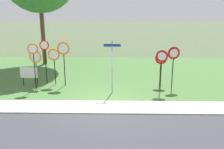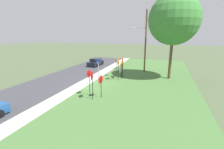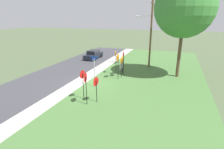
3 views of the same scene
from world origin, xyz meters
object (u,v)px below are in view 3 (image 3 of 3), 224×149
yield_sign_far_left (96,84)px  oak_tree_left (185,8)px  stop_sign_near_right (123,61)px  stop_sign_far_center (116,58)px  yield_sign_near_left (86,81)px  parked_hatchback_near (93,55)px  stop_sign_far_left (118,61)px  yield_sign_near_right (83,78)px  street_name_post (94,69)px  utility_pole (150,30)px  notice_board (121,66)px  stop_sign_near_left (122,63)px  stop_sign_far_right (124,59)px

yield_sign_far_left → oak_tree_left: 12.53m
stop_sign_near_right → stop_sign_far_center: bearing=-73.7°
yield_sign_near_left → oak_tree_left: (-9.84, 6.66, 5.58)m
yield_sign_near_left → parked_hatchback_near: yield_sign_near_left is taller
stop_sign_near_right → stop_sign_far_left: (1.81, -0.03, 0.42)m
yield_sign_near_right → street_name_post: bearing=-166.1°
stop_sign_near_right → utility_pole: (-4.36, 2.35, 3.38)m
stop_sign_far_center → yield_sign_far_left: (7.74, 0.93, -0.43)m
stop_sign_near_right → utility_pole: bearing=156.2°
yield_sign_near_right → oak_tree_left: bearing=149.6°
stop_sign_far_left → notice_board: (-2.22, -0.24, -1.22)m
street_name_post → utility_pole: bearing=159.6°
stop_sign_near_left → parked_hatchback_near: 10.80m
stop_sign_near_right → street_name_post: bearing=-11.8°
stop_sign_far_center → stop_sign_near_left: bearing=36.9°
stop_sign_near_right → yield_sign_near_right: yield_sign_near_right is taller
yield_sign_near_right → stop_sign_near_right: bearing=-179.7°
stop_sign_far_left → yield_sign_far_left: size_ratio=1.32×
stop_sign_far_left → stop_sign_far_center: bearing=-152.4°
stop_sign_far_left → yield_sign_far_left: 6.12m
yield_sign_near_left → notice_board: bearing=169.2°
yield_sign_near_right → oak_tree_left: size_ratio=0.23×
yield_sign_near_right → street_name_post: street_name_post is taller
yield_sign_far_left → notice_board: yield_sign_far_left is taller
stop_sign_far_left → notice_board: stop_sign_far_left is taller
utility_pole → stop_sign_near_right: bearing=-28.3°
stop_sign_far_left → stop_sign_far_right: 1.29m
stop_sign_far_right → utility_pole: (-4.91, 2.10, 3.00)m
stop_sign_far_center → notice_board: (-0.59, 0.55, -1.16)m
yield_sign_far_left → utility_pole: (-12.27, 2.24, 3.45)m
yield_sign_near_left → street_name_post: 3.82m
utility_pole → oak_tree_left: bearing=51.4°
oak_tree_left → notice_board: bearing=-82.4°
yield_sign_near_right → notice_board: (-8.13, 0.90, -1.03)m
stop_sign_near_right → stop_sign_near_left: bearing=14.4°
yield_sign_near_left → yield_sign_far_left: 0.94m
stop_sign_far_center → notice_board: stop_sign_far_center is taller
stop_sign_far_right → street_name_post: (4.32, -1.66, -0.21)m
yield_sign_near_right → street_name_post: size_ratio=0.82×
stop_sign_near_left → oak_tree_left: size_ratio=0.22×
yield_sign_near_left → yield_sign_near_right: size_ratio=1.04×
utility_pole → street_name_post: bearing=-22.2°
stop_sign_far_right → yield_sign_near_left: bearing=-7.5°
utility_pole → notice_board: bearing=-33.6°
stop_sign_near_left → yield_sign_near_left: bearing=-4.0°
yield_sign_near_right → oak_tree_left: 12.94m
stop_sign_near_right → yield_sign_near_left: bearing=1.4°
yield_sign_near_right → street_name_post: 2.87m
stop_sign_far_center → street_name_post: bearing=-17.1°
yield_sign_near_right → parked_hatchback_near: yield_sign_near_right is taller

